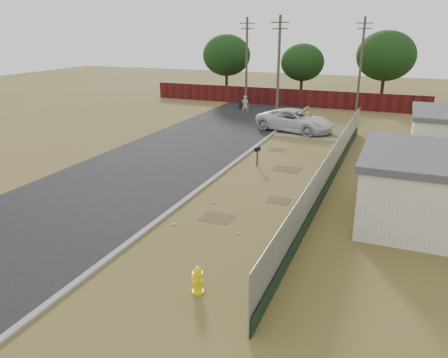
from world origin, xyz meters
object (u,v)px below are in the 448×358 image
at_px(pickup_truck, 295,120).
at_px(pedestrian, 245,105).
at_px(fire_hydrant, 198,280).
at_px(mailbox, 257,151).
at_px(trash_bin, 242,104).

xyz_separation_m(pickup_truck, pedestrian, (-6.01, 4.78, 0.08)).
height_order(fire_hydrant, mailbox, mailbox).
bearing_deg(pedestrian, mailbox, 107.09).
xyz_separation_m(mailbox, pickup_truck, (-0.09, 10.19, -0.07)).
bearing_deg(trash_bin, mailbox, -67.46).
height_order(mailbox, pedestrian, pedestrian).
relative_size(fire_hydrant, mailbox, 0.80).
bearing_deg(trash_bin, pickup_truck, -47.13).
height_order(mailbox, pickup_truck, pickup_truck).
distance_m(mailbox, pickup_truck, 10.20).
distance_m(pedestrian, trash_bin, 3.64).
height_order(pedestrian, trash_bin, pedestrian).
height_order(pickup_truck, trash_bin, pickup_truck).
xyz_separation_m(pedestrian, trash_bin, (-1.49, 3.29, -0.48)).
relative_size(fire_hydrant, pedestrian, 0.50).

